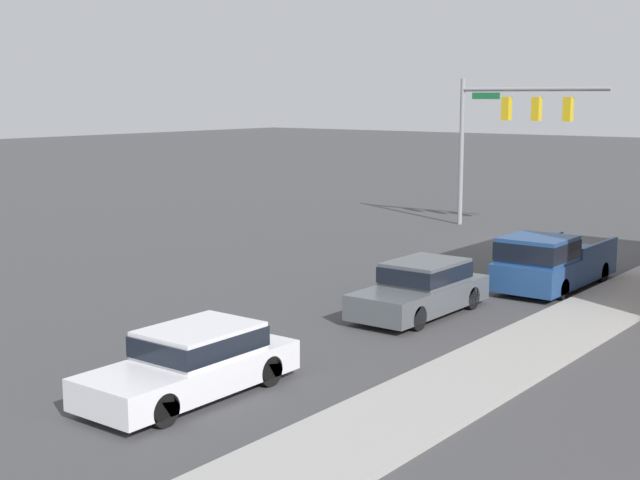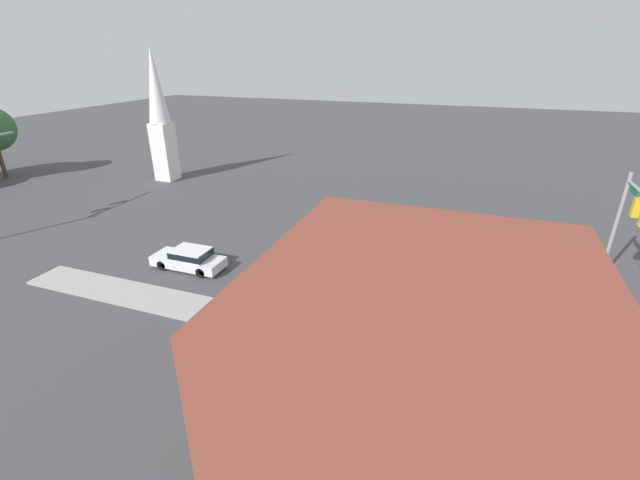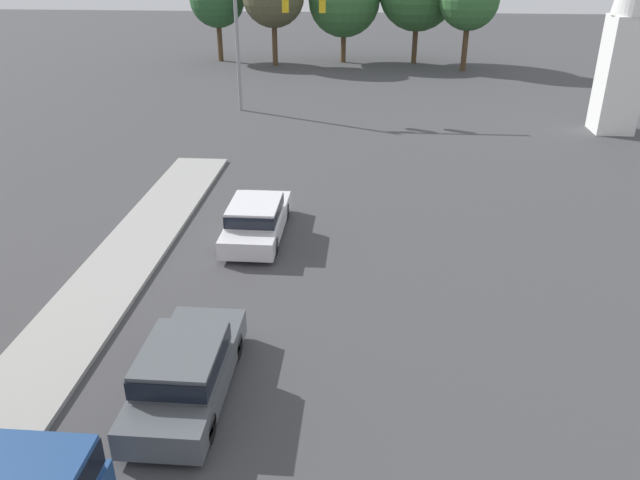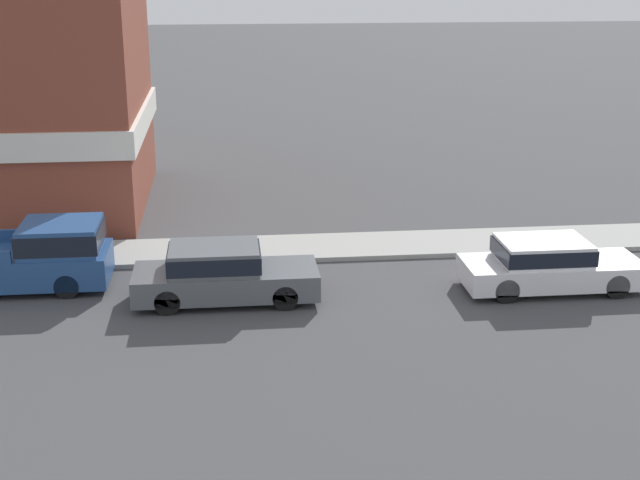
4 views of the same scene
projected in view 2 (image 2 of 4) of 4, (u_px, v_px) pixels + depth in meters
name	position (u px, v px, depth m)	size (l,w,h in m)	color
ground_plane	(550.00, 319.00, 23.00)	(200.00, 200.00, 0.00)	#424244
sidewalk_curb	(567.00, 390.00, 18.07)	(2.40, 60.00, 0.14)	#9E9E99
near_signal_assembly	(635.00, 217.00, 22.99)	(7.13, 0.49, 6.87)	gray
car_lead	(313.00, 281.00, 25.22)	(1.86, 4.80, 1.50)	black
car_second_ahead	(189.00, 258.00, 28.07)	(1.86, 4.83, 1.41)	black
pickup_truck_parked	(398.00, 309.00, 22.22)	(2.04, 5.44, 1.82)	black
corner_brick_building	(417.00, 391.00, 12.77)	(9.77, 9.35, 8.04)	brown
church_steeple	(159.00, 113.00, 45.11)	(2.23, 2.23, 13.70)	white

